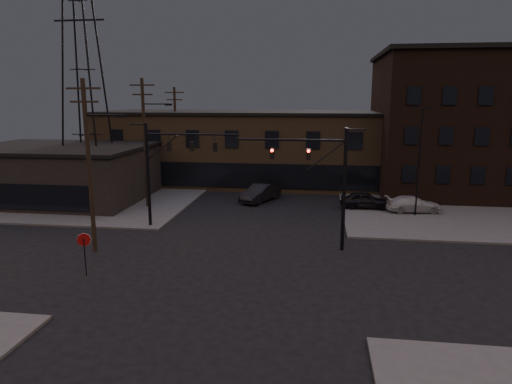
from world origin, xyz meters
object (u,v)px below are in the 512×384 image
parked_car_lot_b (413,204)px  car_crossing (260,193)px  traffic_signal_near (327,176)px  traffic_signal_far (164,163)px  stop_sign (84,244)px  parked_car_lot_a (365,200)px

parked_car_lot_b → car_crossing: (-13.69, 2.83, 0.01)m
traffic_signal_near → traffic_signal_far: same height
traffic_signal_near → stop_sign: traffic_signal_near is taller
parked_car_lot_a → car_crossing: 9.89m
stop_sign → parked_car_lot_a: size_ratio=0.58×
traffic_signal_near → car_crossing: (-6.03, 13.46, -4.10)m
stop_sign → parked_car_lot_a: stop_sign is taller
car_crossing → stop_sign: bearing=-85.5°
traffic_signal_far → stop_sign: bearing=-97.3°
stop_sign → parked_car_lot_b: stop_sign is taller
stop_sign → car_crossing: bearing=69.8°
parked_car_lot_b → car_crossing: size_ratio=0.92×
traffic_signal_near → parked_car_lot_a: size_ratio=1.87×
stop_sign → parked_car_lot_a: (17.00, 17.89, -0.97)m
traffic_signal_near → stop_sign: (-13.36, -6.49, -3.09)m
stop_sign → traffic_signal_near: bearing=25.9°
traffic_signal_near → stop_sign: bearing=-154.1°
traffic_signal_far → stop_sign: size_ratio=3.23×
traffic_signal_far → parked_car_lot_b: traffic_signal_far is taller
traffic_signal_near → parked_car_lot_b: traffic_signal_near is taller
traffic_signal_far → stop_sign: traffic_signal_far is taller
parked_car_lot_a → parked_car_lot_b: 4.10m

